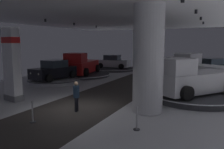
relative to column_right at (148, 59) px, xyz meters
name	(u,v)px	position (x,y,z in m)	size (l,w,h in m)	color
ground	(77,109)	(-3.67, -1.11, -2.77)	(24.00, 44.00, 0.06)	silver
ceiling_with_spotlights	(74,4)	(-3.67, -1.11, 2.80)	(24.00, 44.00, 0.39)	silver
column_right	(148,59)	(0.00, 0.00, 0.00)	(1.56, 1.56, 5.50)	silver
brand_sign_pylon	(12,64)	(-8.26, -1.24, -0.44)	(1.36, 0.87, 4.49)	slate
display_platform_far_left	(82,75)	(-10.22, 9.73, -2.61)	(6.09, 6.09, 0.24)	#333338
pickup_truck_far_left	(81,65)	(-10.16, 9.41, -1.57)	(3.44, 5.60, 2.30)	red
display_platform_far_right	(204,82)	(2.15, 9.77, -2.57)	(5.71, 5.71, 0.32)	#B7B7BC
pickup_truck_far_right	(201,70)	(1.86, 9.91, -1.50)	(5.69, 4.31, 2.30)	silver
display_platform_mid_left	(54,81)	(-10.21, 5.01, -2.57)	(4.57, 4.57, 0.33)	#B7B7BC
display_car_mid_left	(54,71)	(-10.21, 5.04, -1.66)	(2.67, 4.40, 1.71)	black
display_platform_mid_right	(194,96)	(1.93, 3.90, -2.54)	(5.68, 5.68, 0.38)	#333338
pickup_truck_mid_right	(191,79)	(1.73, 3.65, -1.44)	(4.85, 5.51, 2.30)	silver
display_platform_deep_left	(113,69)	(-9.51, 16.23, -2.60)	(6.02, 6.02, 0.27)	#333338
display_car_deep_left	(113,62)	(-9.54, 16.23, -1.72)	(4.35, 2.49, 1.71)	silver
display_platform_deep_right	(211,75)	(2.46, 15.27, -2.62)	(4.97, 4.97, 0.22)	#B7B7BC
display_car_deep_right	(212,67)	(2.49, 15.30, -1.76)	(4.25, 4.23, 1.71)	#2D5638
visitor_walking_near	(76,95)	(-3.36, -1.57, -1.84)	(0.32, 0.32, 1.59)	black
stanchion_a	(137,121)	(0.35, -2.69, -2.38)	(0.28, 0.28, 1.01)	#333338
stanchion_b	(33,115)	(-4.20, -3.84, -2.38)	(0.28, 0.28, 1.01)	#333338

